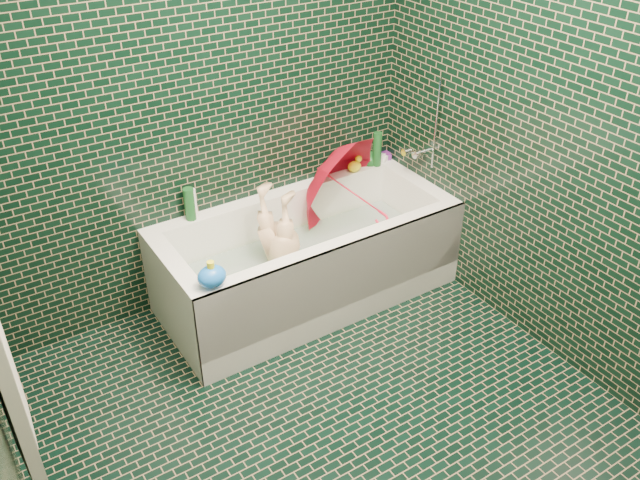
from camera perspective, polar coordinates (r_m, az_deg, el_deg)
floor at (r=3.30m, az=1.78°, el=-16.35°), size 2.80×2.80×0.00m
wall_back at (r=3.62m, az=-10.73°, el=12.15°), size 2.80×0.00×2.80m
wall_right at (r=3.33m, az=21.20°, el=8.66°), size 0.00×2.80×2.80m
bathtub at (r=3.97m, az=-0.97°, el=-2.28°), size 1.70×0.75×0.55m
bath_mat at (r=4.01m, az=-1.09°, el=-2.81°), size 1.35×0.47×0.01m
water at (r=3.93m, az=-1.12°, el=-1.10°), size 1.48×0.53×0.00m
faucet at (r=4.12m, az=8.65°, el=7.76°), size 0.18×0.19×0.55m
child at (r=3.86m, az=-3.31°, el=-1.65°), size 0.97×0.58×0.25m
umbrella at (r=4.06m, az=2.83°, el=3.96°), size 0.95×0.93×0.94m
soap_bottle_a at (r=4.42m, az=5.65°, el=6.60°), size 0.12×0.12×0.24m
soap_bottle_b at (r=4.43m, az=5.56°, el=6.66°), size 0.10×0.10×0.17m
soap_bottle_c at (r=4.37m, az=4.81°, el=6.32°), size 0.17×0.17×0.19m
bottle_right_tall at (r=4.32m, az=4.84°, el=7.63°), size 0.07×0.07×0.22m
bottle_right_pump at (r=4.35m, az=4.75°, el=7.42°), size 0.07×0.07×0.17m
bottle_left_tall at (r=3.79m, az=-10.92°, el=2.99°), size 0.06×0.06×0.19m
bottle_left_short at (r=3.80m, az=-10.71°, el=3.02°), size 0.06×0.06×0.18m
rubber_duck at (r=4.26m, az=2.98°, el=6.33°), size 0.12×0.09×0.10m
bath_toy at (r=3.25m, az=-9.10°, el=-3.02°), size 0.17×0.16×0.14m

